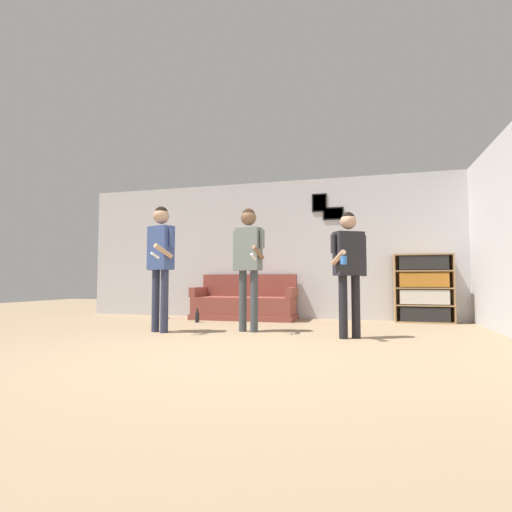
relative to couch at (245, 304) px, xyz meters
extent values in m
plane|color=#937A5B|center=(0.81, -3.67, -0.28)|extent=(20.00, 20.00, 0.00)
cube|color=silver|center=(0.81, 0.42, 1.07)|extent=(8.75, 0.06, 2.70)
cube|color=black|center=(1.64, 0.38, 1.72)|extent=(0.39, 0.02, 0.24)
cube|color=#B2B2BC|center=(1.64, 0.37, 1.72)|extent=(0.34, 0.01, 0.20)
cube|color=black|center=(1.38, 0.38, 1.94)|extent=(0.28, 0.02, 0.35)
cube|color=gray|center=(1.38, 0.37, 1.94)|extent=(0.24, 0.01, 0.31)
cube|color=brown|center=(0.00, -0.05, -0.23)|extent=(1.94, 0.80, 0.10)
cube|color=brown|center=(0.00, -0.05, -0.02)|extent=(1.88, 0.74, 0.32)
cube|color=brown|center=(0.00, 0.28, 0.35)|extent=(1.88, 0.14, 0.43)
cube|color=brown|center=(-0.91, -0.05, 0.23)|extent=(0.12, 0.74, 0.18)
cube|color=brown|center=(0.91, -0.05, 0.23)|extent=(0.12, 0.74, 0.18)
cube|color=#A87F51|center=(2.71, 0.20, 0.31)|extent=(0.02, 0.30, 1.19)
cube|color=#A87F51|center=(3.66, 0.20, 0.31)|extent=(0.02, 0.30, 1.19)
cube|color=#A87F51|center=(3.19, 0.34, 0.31)|extent=(0.97, 0.01, 1.19)
cube|color=#A87F51|center=(3.19, 0.20, -0.27)|extent=(0.93, 0.30, 0.02)
cube|color=#A87F51|center=(3.19, 0.20, 0.90)|extent=(0.93, 0.30, 0.02)
cube|color=#A87F51|center=(3.19, 0.20, 0.01)|extent=(0.93, 0.30, 0.02)
cube|color=#A87F51|center=(3.19, 0.20, 0.31)|extent=(0.93, 0.30, 0.02)
cube|color=#A87F51|center=(3.19, 0.20, 0.61)|extent=(0.93, 0.30, 0.02)
cube|color=black|center=(3.19, 0.19, -0.14)|extent=(0.80, 0.26, 0.24)
cube|color=beige|center=(3.19, 0.19, 0.16)|extent=(0.80, 0.26, 0.24)
cube|color=#B77023|center=(3.19, 0.19, 0.46)|extent=(0.80, 0.26, 0.24)
cube|color=black|center=(3.19, 0.19, 0.76)|extent=(0.80, 0.26, 0.24)
cylinder|color=#ADA89E|center=(-1.56, -0.34, -0.27)|extent=(0.28, 0.28, 0.03)
cylinder|color=#ADA89E|center=(-1.56, -0.34, 0.59)|extent=(0.03, 0.03, 1.68)
cylinder|color=#ADA89E|center=(-1.49, -0.34, 1.40)|extent=(0.02, 0.16, 0.02)
sphere|color=white|center=(-1.42, -0.34, 1.37)|extent=(0.18, 0.18, 0.18)
cylinder|color=#ADA89E|center=(-1.63, -0.34, 1.30)|extent=(0.02, 0.16, 0.02)
sphere|color=white|center=(-1.70, -0.34, 1.27)|extent=(0.18, 0.18, 0.18)
cylinder|color=#2D334C|center=(-0.70, -2.13, 0.16)|extent=(0.11, 0.11, 0.88)
cylinder|color=#2D334C|center=(-0.53, -2.19, 0.16)|extent=(0.11, 0.11, 0.88)
cube|color=#384C84|center=(-0.61, -2.16, 0.91)|extent=(0.41, 0.31, 0.62)
sphere|color=tan|center=(-0.61, -2.16, 1.37)|extent=(0.23, 0.23, 0.23)
sphere|color=black|center=(-0.61, -2.16, 1.41)|extent=(0.19, 0.19, 0.19)
cylinder|color=#384C84|center=(-0.41, -2.23, 1.05)|extent=(0.07, 0.07, 0.26)
cylinder|color=tan|center=(-0.46, -2.37, 0.85)|extent=(0.17, 0.32, 0.19)
cylinder|color=white|center=(-0.51, -2.51, 0.78)|extent=(0.08, 0.14, 0.09)
cylinder|color=#384C84|center=(-0.81, -2.09, 0.89)|extent=(0.07, 0.07, 0.59)
cylinder|color=#3D4247|center=(0.50, -1.76, 0.15)|extent=(0.11, 0.11, 0.87)
cylinder|color=#3D4247|center=(0.67, -1.79, 0.15)|extent=(0.11, 0.11, 0.87)
cube|color=slate|center=(0.59, -1.78, 0.90)|extent=(0.39, 0.26, 0.62)
sphere|color=brown|center=(0.59, -1.78, 1.36)|extent=(0.23, 0.23, 0.23)
sphere|color=#382314|center=(0.59, -1.78, 1.40)|extent=(0.19, 0.19, 0.19)
cylinder|color=slate|center=(0.80, -1.81, 1.04)|extent=(0.07, 0.07, 0.26)
cylinder|color=brown|center=(0.77, -1.96, 0.84)|extent=(0.11, 0.32, 0.19)
cylinder|color=white|center=(0.75, -2.10, 0.77)|extent=(0.06, 0.14, 0.09)
cylinder|color=slate|center=(0.37, -1.74, 0.88)|extent=(0.07, 0.07, 0.58)
cylinder|color=black|center=(1.93, -2.12, 0.11)|extent=(0.11, 0.11, 0.79)
cylinder|color=black|center=(2.08, -2.03, 0.11)|extent=(0.11, 0.11, 0.79)
cube|color=#232328|center=(2.01, -2.08, 0.79)|extent=(0.41, 0.36, 0.56)
sphere|color=tan|center=(2.01, -2.08, 1.20)|extent=(0.20, 0.20, 0.20)
sphere|color=black|center=(2.01, -2.08, 1.24)|extent=(0.17, 0.17, 0.17)
cylinder|color=#232328|center=(2.19, -1.96, 0.76)|extent=(0.07, 0.07, 0.53)
cylinder|color=#232328|center=(1.82, -2.19, 0.91)|extent=(0.07, 0.07, 0.24)
cylinder|color=tan|center=(1.89, -2.30, 0.73)|extent=(0.20, 0.28, 0.18)
cylinder|color=blue|center=(1.96, -2.41, 0.69)|extent=(0.08, 0.08, 0.10)
cylinder|color=black|center=(-0.63, -0.79, -0.20)|extent=(0.07, 0.07, 0.17)
cylinder|color=black|center=(-0.63, -0.79, -0.08)|extent=(0.03, 0.03, 0.07)
camera|label=1|loc=(2.19, -7.29, 0.44)|focal=28.00mm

